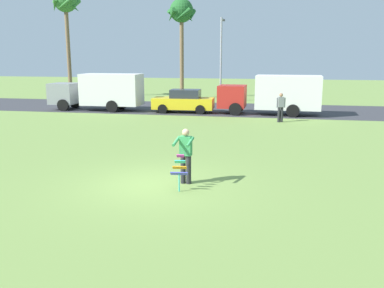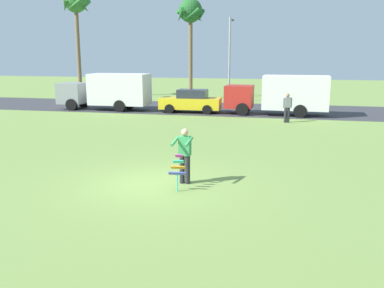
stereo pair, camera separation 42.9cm
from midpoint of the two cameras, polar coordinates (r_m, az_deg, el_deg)
name	(u,v)px [view 1 (the left image)]	position (r m, az deg, el deg)	size (l,w,h in m)	color
ground_plane	(155,184)	(13.19, -5.95, -5.46)	(120.00, 120.00, 0.00)	olive
road_strip	(225,109)	(31.43, 4.14, 4.74)	(120.00, 8.00, 0.01)	#38383D
person_kite_flyer	(186,154)	(12.97, -1.82, -1.35)	(0.59, 0.69, 1.73)	#26262B
kite_held	(180,168)	(12.46, -2.68, -3.29)	(0.53, 0.67, 1.02)	#D83399
parked_truck_grey_van	(101,91)	(31.26, -12.59, 7.04)	(6.71, 2.13, 2.62)	gray
parked_car_yellow	(184,101)	(29.43, -1.54, 5.78)	(4.26, 1.95, 1.60)	yellow
parked_truck_red_cab	(275,94)	(28.67, 10.76, 6.69)	(6.76, 2.26, 2.62)	#B2231E
palm_tree_left_near	(66,6)	(41.59, -17.00, 17.43)	(2.58, 2.71, 9.79)	brown
palm_tree_right_near	(182,15)	(39.22, -1.75, 17.03)	(2.58, 2.71, 8.85)	brown
streetlight_pole	(221,54)	(36.44, 3.63, 12.03)	(0.24, 1.65, 7.00)	#9E9EA3
person_walker_near	(281,107)	(25.62, 11.43, 4.99)	(0.54, 0.33, 1.73)	#26262B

